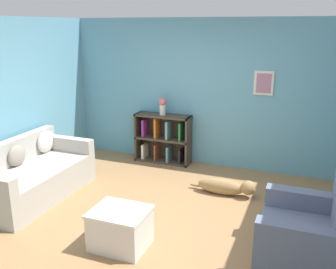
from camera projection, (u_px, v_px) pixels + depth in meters
name	position (u px, v px, depth m)	size (l,w,h in m)	color
ground_plane	(157.00, 218.00, 4.99)	(14.00, 14.00, 0.00)	#997047
wall_back	(206.00, 94.00, 6.63)	(5.60, 0.13, 2.60)	#609EB7
couch	(30.00, 176.00, 5.54)	(0.94, 1.88, 0.84)	#ADA89E
bookshelf	(163.00, 138.00, 6.95)	(1.04, 0.32, 0.90)	#42382D
recliner_chair	(310.00, 233.00, 3.96)	(0.90, 1.02, 1.04)	slate
coffee_table	(120.00, 227.00, 4.28)	(0.64, 0.54, 0.46)	silver
dog	(226.00, 187.00, 5.63)	(1.03, 0.22, 0.27)	#9E7A4C
vase	(163.00, 105.00, 6.75)	(0.14, 0.14, 0.32)	silver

